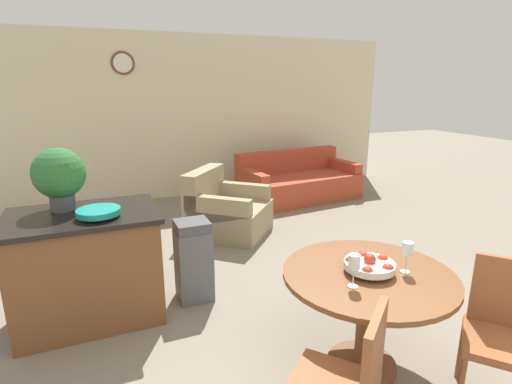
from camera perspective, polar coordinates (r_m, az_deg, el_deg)
name	(u,v)px	position (r m, az deg, el deg)	size (l,w,h in m)	color
wall_back	(175,118)	(6.92, -11.47, 10.35)	(8.00, 0.09, 2.70)	beige
dining_table	(367,295)	(2.84, 15.57, -13.98)	(1.13, 1.13, 0.72)	brown
dining_chair_near_left	(346,382)	(2.21, 12.78, -24.94)	(0.59, 0.59, 0.91)	brown
dining_chair_near_right	(504,328)	(2.92, 31.86, -16.18)	(0.59, 0.59, 0.91)	brown
fruit_bowl	(370,265)	(2.74, 15.92, -9.98)	(0.33, 0.33, 0.13)	silver
wine_glass_left	(354,263)	(2.50, 13.86, -9.85)	(0.07, 0.07, 0.21)	silver
wine_glass_right	(407,250)	(2.78, 20.81, -7.77)	(0.07, 0.07, 0.21)	silver
kitchen_island	(88,266)	(3.61, -22.87, -9.76)	(1.16, 0.79, 0.92)	brown
teal_bowl	(99,212)	(3.28, -21.58, -2.66)	(0.33, 0.33, 0.07)	teal
potted_plant	(59,175)	(3.54, -26.31, 2.15)	(0.41, 0.41, 0.51)	#4C4C51
trash_bin	(194,261)	(3.69, -8.91, -9.66)	(0.30, 0.28, 0.75)	#56565B
couch	(298,183)	(6.83, 5.96, 1.36)	(2.05, 1.15, 0.79)	#B24228
armchair	(226,212)	(5.23, -4.30, -2.92)	(1.27, 1.26, 0.84)	#998966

